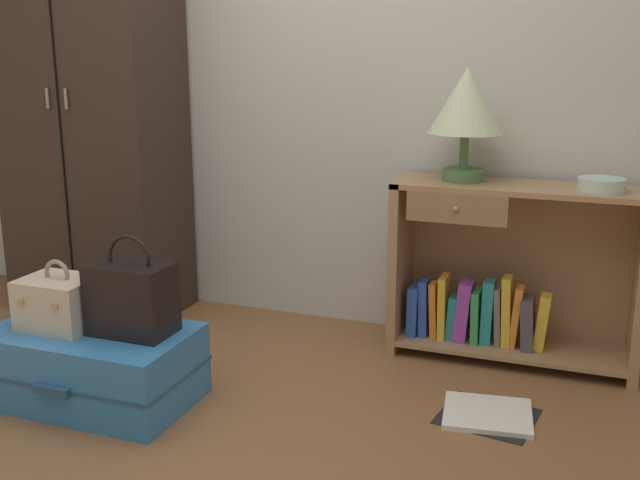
# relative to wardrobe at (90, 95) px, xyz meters

# --- Properties ---
(ground_plane) EXTENTS (9.00, 9.00, 0.00)m
(ground_plane) POSITION_rel_wardrobe_xyz_m (1.10, -1.20, -1.05)
(ground_plane) COLOR brown
(back_wall) EXTENTS (6.40, 0.10, 2.60)m
(back_wall) POSITION_rel_wardrobe_xyz_m (1.10, 0.30, 0.25)
(back_wall) COLOR beige
(back_wall) RESTS_ON ground_plane
(wardrobe) EXTENTS (0.80, 0.47, 2.10)m
(wardrobe) POSITION_rel_wardrobe_xyz_m (0.00, 0.00, 0.00)
(wardrobe) COLOR #33261E
(wardrobe) RESTS_ON ground_plane
(bookshelf) EXTENTS (0.99, 0.34, 0.74)m
(bookshelf) POSITION_rel_wardrobe_xyz_m (1.95, 0.07, -0.70)
(bookshelf) COLOR #A37A51
(bookshelf) RESTS_ON ground_plane
(table_lamp) EXTENTS (0.30, 0.30, 0.46)m
(table_lamp) POSITION_rel_wardrobe_xyz_m (1.75, 0.07, -0.00)
(table_lamp) COLOR #4C7542
(table_lamp) RESTS_ON bookshelf
(bowl) EXTENTS (0.18, 0.18, 0.05)m
(bowl) POSITION_rel_wardrobe_xyz_m (2.29, 0.02, -0.29)
(bowl) COLOR silver
(bowl) RESTS_ON bookshelf
(suitcase_large) EXTENTS (0.74, 0.46, 0.28)m
(suitcase_large) POSITION_rel_wardrobe_xyz_m (0.60, -0.88, -0.91)
(suitcase_large) COLOR teal
(suitcase_large) RESTS_ON ground_plane
(train_case) EXTENTS (0.26, 0.22, 0.25)m
(train_case) POSITION_rel_wardrobe_xyz_m (0.48, -0.89, -0.68)
(train_case) COLOR beige
(train_case) RESTS_ON suitcase_large
(handbag) EXTENTS (0.29, 0.19, 0.36)m
(handbag) POSITION_rel_wardrobe_xyz_m (0.76, -0.85, -0.64)
(handbag) COLOR black
(handbag) RESTS_ON suitcase_large
(open_book_on_floor) EXTENTS (0.36, 0.33, 0.02)m
(open_book_on_floor) POSITION_rel_wardrobe_xyz_m (1.98, -0.51, -1.04)
(open_book_on_floor) COLOR white
(open_book_on_floor) RESTS_ON ground_plane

